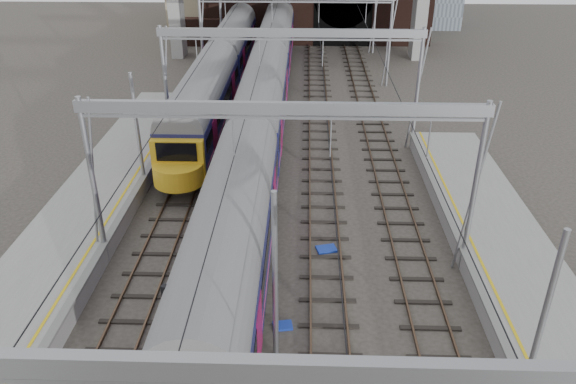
{
  "coord_description": "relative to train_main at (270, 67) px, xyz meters",
  "views": [
    {
      "loc": [
        0.92,
        -13.38,
        15.1
      ],
      "look_at": [
        0.16,
        10.66,
        2.4
      ],
      "focal_mm": 35.0,
      "sensor_mm": 36.0,
      "label": 1
    }
  ],
  "objects": [
    {
      "name": "signal_near_left",
      "position": [
        -1.3,
        -31.61,
        0.17
      ],
      "size": [
        0.35,
        0.45,
        4.41
      ],
      "rotation": [
        0.0,
        0.0,
        -0.3
      ],
      "color": "black",
      "rests_on": "ground"
    },
    {
      "name": "equip_cover_c",
      "position": [
        6.75,
        -30.96,
        -2.6
      ],
      "size": [
        0.95,
        0.72,
        0.1
      ],
      "primitive_type": "cube",
      "rotation": [
        0.0,
        0.0,
        -0.11
      ],
      "color": "#1734AD",
      "rests_on": "ground"
    },
    {
      "name": "equip_cover_a",
      "position": [
        2.17,
        -28.45,
        -2.61
      ],
      "size": [
        0.84,
        0.66,
        0.09
      ],
      "primitive_type": "cube",
      "rotation": [
        0.0,
        0.0,
        0.16
      ],
      "color": "#1734AD",
      "rests_on": "ground"
    },
    {
      "name": "tracks",
      "position": [
        2.0,
        -17.22,
        -2.63
      ],
      "size": [
        14.4,
        80.0,
        0.22
      ],
      "color": "#4C3828",
      "rests_on": "ground"
    },
    {
      "name": "overhead_line",
      "position": [
        2.0,
        -10.73,
        3.92
      ],
      "size": [
        16.8,
        80.0,
        8.0
      ],
      "color": "gray",
      "rests_on": "ground"
    },
    {
      "name": "train_main",
      "position": [
        0.0,
        0.0,
        0.0
      ],
      "size": [
        3.07,
        70.88,
        5.19
      ],
      "color": "black",
      "rests_on": "ground"
    },
    {
      "name": "retaining_wall",
      "position": [
        3.4,
        19.71,
        1.68
      ],
      "size": [
        28.0,
        2.75,
        9.0
      ],
      "color": "black",
      "rests_on": "ground"
    },
    {
      "name": "train_second",
      "position": [
        -4.0,
        -0.61,
        -0.04
      ],
      "size": [
        3.0,
        34.72,
        5.1
      ],
      "color": "black",
      "rests_on": "ground"
    },
    {
      "name": "platform_left",
      "position": [
        -8.18,
        -29.72,
        -2.1
      ],
      "size": [
        4.32,
        55.0,
        1.12
      ],
      "color": "gray",
      "rests_on": "ground"
    },
    {
      "name": "equip_cover_b",
      "position": [
        4.06,
        -22.95,
        -2.6
      ],
      "size": [
        1.07,
        0.88,
        0.11
      ],
      "primitive_type": "cube",
      "rotation": [
        0.0,
        0.0,
        0.26
      ],
      "color": "#1734AD",
      "rests_on": "ground"
    }
  ]
}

